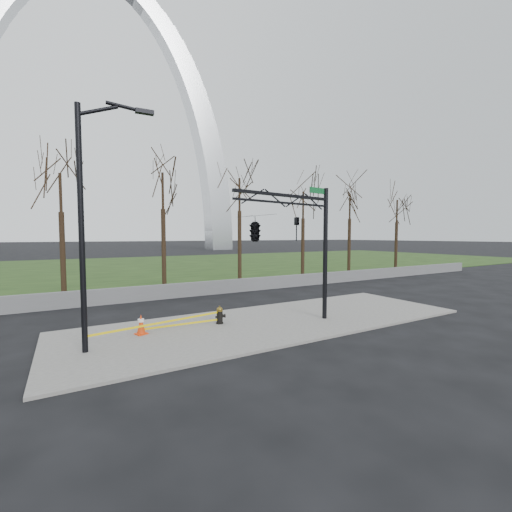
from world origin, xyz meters
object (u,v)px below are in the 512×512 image
fire_hydrant (220,315)px  traffic_cone (141,324)px  traffic_signal_mast (271,229)px  street_light (89,210)px

fire_hydrant → traffic_cone: 3.24m
traffic_signal_mast → traffic_cone: bearing=148.4°
street_light → traffic_cone: bearing=35.9°
street_light → fire_hydrant: bearing=14.8°
fire_hydrant → street_light: (-4.97, -1.01, 4.24)m
fire_hydrant → traffic_signal_mast: 4.38m
traffic_cone → traffic_signal_mast: traffic_signal_mast is taller
fire_hydrant → traffic_cone: fire_hydrant is taller
traffic_cone → street_light: 4.68m
traffic_cone → traffic_signal_mast: size_ratio=0.13×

